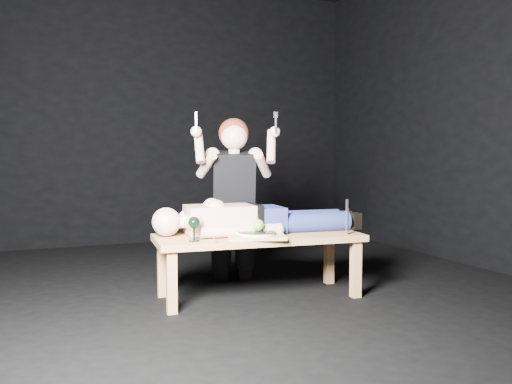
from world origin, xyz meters
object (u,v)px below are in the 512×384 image
carving_knife (347,217)px  kneeling_woman (233,198)px  table (259,266)px  lying_man (260,215)px  goblet (194,229)px  serving_tray (256,236)px

carving_knife → kneeling_woman: bearing=131.6°
table → lying_man: (0.05, 0.09, 0.35)m
lying_man → kneeling_woman: (-0.05, 0.44, 0.09)m
table → lying_man: size_ratio=1.04×
table → goblet: 0.60m
lying_man → kneeling_woman: size_ratio=1.05×
kneeling_woman → carving_knife: kneeling_woman is taller
lying_man → table: bearing=-113.9°
table → kneeling_woman: size_ratio=1.09×
lying_man → carving_knife: 0.63m
kneeling_woman → serving_tray: (-0.08, -0.68, -0.21)m
lying_man → serving_tray: lying_man is taller
serving_tray → lying_man: bearing=61.1°
table → carving_knife: 0.72m
table → serving_tray: size_ratio=3.78×
kneeling_woman → serving_tray: size_ratio=3.47×
lying_man → serving_tray: 0.29m
table → serving_tray: 0.29m
table → goblet: bearing=-162.8°
lying_man → carving_knife: lying_man is taller
lying_man → kneeling_woman: 0.46m
kneeling_woman → carving_knife: size_ratio=5.32×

